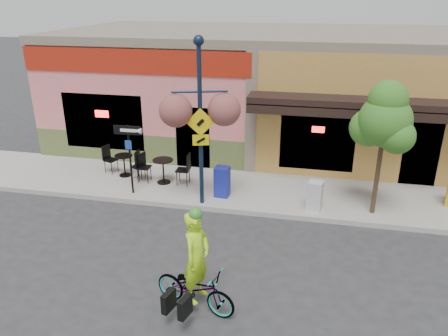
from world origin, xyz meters
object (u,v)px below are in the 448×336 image
(bicycle, at_px, (195,288))
(cyclist_rider, at_px, (197,268))
(newspaper_box_blue, at_px, (222,182))
(newspaper_box_grey, at_px, (315,196))
(one_way_sign, at_px, (130,160))
(street_tree, at_px, (381,149))
(lamp_post, at_px, (200,125))
(building, at_px, (290,88))

(bicycle, distance_m, cyclist_rider, 0.49)
(newspaper_box_blue, xyz_separation_m, newspaper_box_grey, (2.74, -0.34, -0.04))
(cyclist_rider, distance_m, newspaper_box_grey, 5.04)
(newspaper_box_blue, bearing_deg, one_way_sign, -167.40)
(street_tree, bearing_deg, lamp_post, -175.49)
(newspaper_box_blue, height_order, newspaper_box_grey, newspaper_box_blue)
(cyclist_rider, bearing_deg, lamp_post, 29.25)
(lamp_post, relative_size, street_tree, 1.26)
(lamp_post, height_order, street_tree, lamp_post)
(bicycle, relative_size, cyclist_rider, 0.93)
(building, relative_size, cyclist_rider, 9.61)
(newspaper_box_grey, bearing_deg, building, 112.16)
(one_way_sign, distance_m, street_tree, 7.13)
(cyclist_rider, relative_size, street_tree, 0.50)
(cyclist_rider, xyz_separation_m, newspaper_box_grey, (2.19, 4.52, -0.37))
(newspaper_box_grey, bearing_deg, bicycle, -104.86)
(cyclist_rider, bearing_deg, street_tree, -23.35)
(lamp_post, bearing_deg, street_tree, -12.28)
(building, height_order, cyclist_rider, building)
(lamp_post, relative_size, one_way_sign, 2.20)
(cyclist_rider, xyz_separation_m, one_way_sign, (-3.28, 4.51, 0.28))
(one_way_sign, height_order, street_tree, street_tree)
(bicycle, bearing_deg, lamp_post, 28.61)
(cyclist_rider, distance_m, one_way_sign, 5.59)
(one_way_sign, bearing_deg, newspaper_box_grey, -1.96)
(lamp_post, relative_size, newspaper_box_grey, 5.54)
(street_tree, bearing_deg, one_way_sign, -178.66)
(cyclist_rider, height_order, newspaper_box_grey, cyclist_rider)
(building, bearing_deg, lamp_post, -106.49)
(building, distance_m, lamp_post, 7.05)
(building, relative_size, newspaper_box_grey, 21.22)
(bicycle, height_order, newspaper_box_blue, newspaper_box_blue)
(bicycle, distance_m, newspaper_box_grey, 5.05)
(one_way_sign, height_order, newspaper_box_blue, one_way_sign)
(lamp_post, xyz_separation_m, one_way_sign, (-2.25, 0.22, -1.30))
(street_tree, bearing_deg, bicycle, -129.49)
(bicycle, bearing_deg, building, 10.50)
(lamp_post, height_order, one_way_sign, lamp_post)
(newspaper_box_grey, height_order, street_tree, street_tree)
(one_way_sign, relative_size, street_tree, 0.57)
(bicycle, xyz_separation_m, lamp_post, (-0.98, 4.30, 2.06))
(bicycle, xyz_separation_m, newspaper_box_grey, (2.24, 4.52, 0.12))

